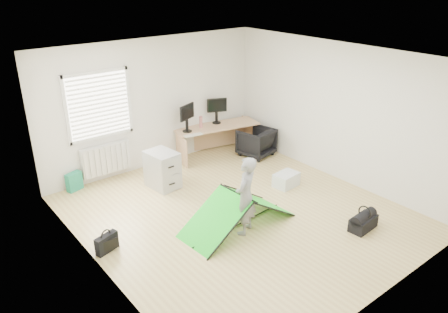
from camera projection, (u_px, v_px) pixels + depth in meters
ground at (238, 213)px, 7.63m from camera, size 5.50×5.50×0.00m
back_wall at (154, 104)px, 9.06m from camera, size 5.00×0.02×2.70m
window at (99, 105)px, 8.27m from camera, size 1.20×0.06×1.20m
radiator at (106, 159)px, 8.68m from camera, size 1.00×0.12×0.60m
desk at (217, 139)px, 9.99m from camera, size 2.03×1.01×0.66m
filing_cabinet at (162, 170)px, 8.43m from camera, size 0.53×0.67×0.73m
monitor_left at (187, 122)px, 9.42m from camera, size 0.48×0.27×0.45m
monitor_right at (216, 114)px, 9.94m from camera, size 0.45×0.28×0.43m
keyboard at (193, 135)px, 9.28m from camera, size 0.42×0.20×0.02m
thermos at (201, 122)px, 9.69m from camera, size 0.09×0.09×0.26m
office_chair at (256, 142)px, 9.86m from camera, size 0.80×0.82×0.64m
person at (246, 196)px, 6.85m from camera, size 0.57×0.50×1.31m
kite at (238, 210)px, 7.15m from camera, size 2.00×0.99×0.60m
storage_crate at (286, 180)px, 8.54m from camera, size 0.51×0.38×0.27m
tote_bag at (74, 182)px, 8.36m from camera, size 0.33×0.22×0.36m
laptop_bag at (107, 243)px, 6.56m from camera, size 0.39×0.22×0.28m
duffel_bag at (363, 223)px, 7.13m from camera, size 0.53×0.30×0.22m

